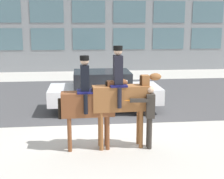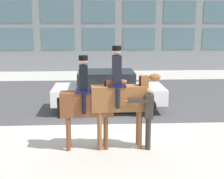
% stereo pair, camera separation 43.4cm
% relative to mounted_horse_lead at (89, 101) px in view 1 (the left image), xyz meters
% --- Properties ---
extents(ground_plane, '(80.00, 80.00, 0.00)m').
position_rel_mounted_horse_lead_xyz_m(ground_plane, '(0.46, 1.51, -1.31)').
color(ground_plane, '#B2AFA8').
extents(road_surface, '(22.88, 8.50, 0.01)m').
position_rel_mounted_horse_lead_xyz_m(road_surface, '(0.46, 6.26, -1.31)').
color(road_surface, '#444447').
rests_on(road_surface, ground_plane).
extents(mounted_horse_lead, '(1.85, 0.65, 2.52)m').
position_rel_mounted_horse_lead_xyz_m(mounted_horse_lead, '(0.00, 0.00, 0.00)').
color(mounted_horse_lead, brown).
rests_on(mounted_horse_lead, ground_plane).
extents(mounted_horse_companion, '(1.94, 0.65, 2.77)m').
position_rel_mounted_horse_lead_xyz_m(mounted_horse_companion, '(0.87, 0.01, 0.13)').
color(mounted_horse_companion, brown).
rests_on(mounted_horse_companion, ground_plane).
extents(pedestrian_bystander, '(0.85, 0.43, 1.72)m').
position_rel_mounted_horse_lead_xyz_m(pedestrian_bystander, '(1.60, -0.13, -0.30)').
color(pedestrian_bystander, '#332D28').
rests_on(pedestrian_bystander, ground_plane).
extents(street_car_near_lane, '(4.27, 1.94, 1.55)m').
position_rel_mounted_horse_lead_xyz_m(street_car_near_lane, '(0.68, 3.75, -0.50)').
color(street_car_near_lane, silver).
rests_on(street_car_near_lane, ground_plane).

